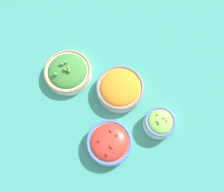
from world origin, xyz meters
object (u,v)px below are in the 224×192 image
Objects in this scene: bowl_broccoli at (68,72)px; bowl_carrots at (120,88)px; bowl_lettuce at (160,122)px; bowl_cherry_tomatoes at (109,142)px.

bowl_carrots is at bearing -135.05° from bowl_broccoli.
bowl_carrots is 0.98× the size of bowl_broccoli.
bowl_broccoli is 1.63× the size of bowl_lettuce.
bowl_carrots is 0.23m from bowl_cherry_tomatoes.
bowl_cherry_tomatoes is at bearing 85.66° from bowl_lettuce.
bowl_carrots is 0.21m from bowl_lettuce.
bowl_broccoli is at bearing 4.92° from bowl_cherry_tomatoes.
bowl_lettuce reaches higher than bowl_broccoli.
bowl_lettuce is (-0.02, -0.21, 0.01)m from bowl_cherry_tomatoes.
bowl_lettuce is (-0.20, -0.08, 0.00)m from bowl_carrots.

